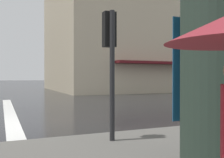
{
  "coord_description": "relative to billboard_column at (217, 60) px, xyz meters",
  "views": [
    {
      "loc": [
        -9.62,
        0.26,
        1.67
      ],
      "look_at": [
        3.26,
        -5.22,
        1.54
      ],
      "focal_mm": 42.14,
      "sensor_mm": 36.0,
      "label": 1
    }
  ],
  "objects": [
    {
      "name": "ground_plane",
      "position": [
        6.22,
        3.11,
        -1.94
      ],
      "size": [
        220.0,
        220.0,
        0.0
      ],
      "primitive_type": "plane",
      "color": "black"
    },
    {
      "name": "billboard_column",
      "position": [
        0.0,
        0.0,
        0.0
      ],
      "size": [
        1.27,
        1.27,
        3.5
      ],
      "color": "#28382D",
      "rests_on": "sidewalk_pavement"
    },
    {
      "name": "traffic_signal_post",
      "position": [
        2.45,
        0.94,
        0.44
      ],
      "size": [
        0.44,
        0.3,
        3.09
      ],
      "color": "#232326",
      "rests_on": "sidewalk_pavement"
    }
  ]
}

